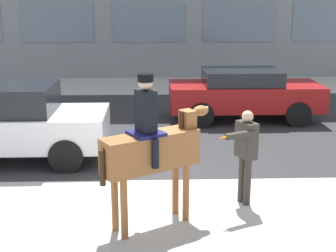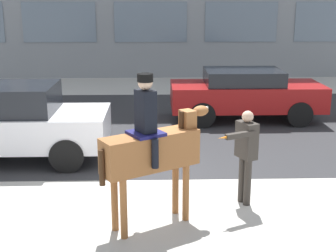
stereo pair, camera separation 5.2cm
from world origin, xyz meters
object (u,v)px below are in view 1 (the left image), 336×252
object	(u,v)px
street_car_near_lane	(13,122)
street_car_far_lane	(244,93)
mounted_horse_lead	(152,148)
pedestrian_bystander	(246,150)

from	to	relation	value
street_car_near_lane	street_car_far_lane	distance (m)	6.73
mounted_horse_lead	street_car_far_lane	world-z (taller)	mounted_horse_lead
pedestrian_bystander	street_car_near_lane	world-z (taller)	street_car_near_lane
street_car_near_lane	street_car_far_lane	bearing A→B (deg)	29.98
mounted_horse_lead	pedestrian_bystander	size ratio (longest dim) A/B	1.46
pedestrian_bystander	street_car_far_lane	bearing A→B (deg)	-126.04
mounted_horse_lead	street_car_near_lane	size ratio (longest dim) A/B	0.60
street_car_far_lane	pedestrian_bystander	bearing A→B (deg)	-100.78
mounted_horse_lead	street_car_far_lane	bearing A→B (deg)	36.69
mounted_horse_lead	street_car_far_lane	xyz separation A→B (m)	(2.73, 6.60, -0.49)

